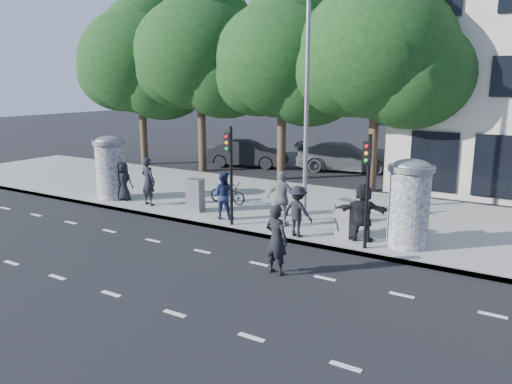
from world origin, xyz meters
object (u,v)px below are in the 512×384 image
Objects in this scene: ped_e at (282,199)px; cabinet_right at (346,218)px; bicycle at (228,193)px; cabinet_left at (195,195)px; ad_column_right at (409,201)px; car_right at (345,157)px; street_lamp at (306,88)px; ped_f at (363,212)px; ped_d at (298,211)px; traffic_pole_far at (367,180)px; ped_c at (223,195)px; ped_b at (148,181)px; ped_a at (123,181)px; man_road at (276,240)px; car_mid at (247,154)px; traffic_pole_near at (230,166)px; ad_column_left at (110,166)px.

cabinet_right is at bearing 176.56° from ped_e.
cabinet_left is (-0.36, -1.63, 0.19)m from bicycle.
car_right is at bearing 119.43° from ad_column_right.
street_lamp reaches higher than ped_f.
ad_column_right is at bearing -169.05° from car_right.
car_right is (-3.53, 12.88, -0.17)m from ped_d.
traffic_pole_far is 0.61× the size of car_right.
bicycle is at bearing -29.40° from ped_e.
bicycle is (-3.42, 1.67, -0.52)m from ped_e.
ped_f reaches higher than ped_c.
ped_b is at bearing -1.79° from ped_e.
ped_c is 12.39m from car_right.
ad_column_right reaches higher than ped_a.
car_mid is at bearing -45.64° from man_road.
car_mid is at bearing -57.05° from ped_f.
ped_e reaches higher than car_mid.
ad_column_right reaches higher than cabinet_right.
traffic_pole_near is 4.52m from man_road.
ped_a is 0.29× the size of car_right.
street_lamp reaches higher than bicycle.
car_right is at bearing -65.34° from man_road.
bicycle is at bearing -168.80° from car_mid.
bicycle is (4.74, 1.78, -0.95)m from ad_column_left.
ad_column_left reaches higher than bicycle.
cabinet_right is (-0.92, 0.82, -1.48)m from traffic_pole_far.
ad_column_right reaches higher than ped_e.
ad_column_left is 0.48× the size of car_right.
bicycle is 0.30× the size of car_right.
man_road is (4.05, -3.30, -0.06)m from ped_c.
cabinet_left is 12.13m from car_right.
man_road reaches higher than ped_d.
ped_b is at bearing 163.32° from ped_a.
bicycle is at bearing 168.31° from ad_column_right.
man_road reaches higher than ped_c.
traffic_pole_near is 4.23m from cabinet_right.
traffic_pole_far is 2.58m from ped_d.
ped_d is (2.55, 0.06, -1.25)m from traffic_pole_near.
ad_column_right is at bearing 176.09° from ped_f.
ad_column_left reaches higher than ped_b.
cabinet_right is at bearing 166.96° from ped_c.
ped_d is (-3.25, -0.85, -0.56)m from ad_column_right.
street_lamp reaches higher than cabinet_right.
cabinet_right is (10.48, 0.12, -0.78)m from ad_column_left.
ped_c is 1.04× the size of ped_d.
man_road reaches higher than cabinet_left.
traffic_pole_far is at bearing 157.82° from ped_c.
traffic_pole_far is at bearing -172.14° from ped_d.
traffic_pole_near is 2.80m from cabinet_left.
ad_column_left reaches higher than ped_d.
ped_d is 1.25m from ped_e.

